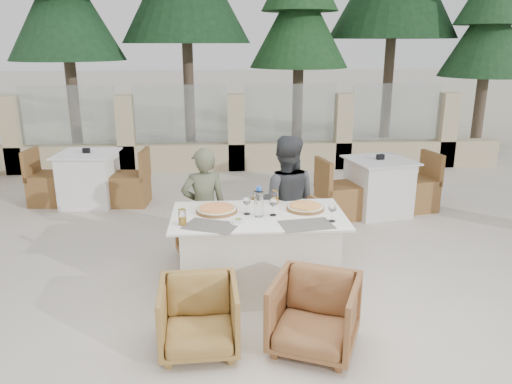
{
  "coord_description": "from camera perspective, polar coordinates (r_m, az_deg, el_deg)",
  "views": [
    {
      "loc": [
        -0.28,
        -4.32,
        2.3
      ],
      "look_at": [
        0.05,
        0.31,
        0.9
      ],
      "focal_mm": 35.0,
      "sensor_mm": 36.0,
      "label": 1
    }
  ],
  "objects": [
    {
      "name": "diner_right",
      "position": [
        5.22,
        3.35,
        -1.12
      ],
      "size": [
        0.76,
        0.63,
        1.4
      ],
      "primitive_type": "imported",
      "rotation": [
        0.0,
        0.0,
        2.98
      ],
      "color": "#383A3D",
      "rests_on": "ground"
    },
    {
      "name": "beer_glass_left",
      "position": [
        4.38,
        -8.42,
        -2.85
      ],
      "size": [
        0.09,
        0.09,
        0.14
      ],
      "primitive_type": "cylinder",
      "rotation": [
        0.0,
        0.0,
        -0.42
      ],
      "color": "gold",
      "rests_on": "dining_table"
    },
    {
      "name": "pine_centre",
      "position": [
        11.66,
        4.95,
        17.69
      ],
      "size": [
        2.2,
        2.2,
        5.0
      ],
      "primitive_type": "cone",
      "color": "#214D23",
      "rests_on": "ground"
    },
    {
      "name": "dining_table",
      "position": [
        4.75,
        0.26,
        -7.01
      ],
      "size": [
        1.6,
        0.9,
        0.77
      ],
      "primitive_type": null,
      "color": "white",
      "rests_on": "ground"
    },
    {
      "name": "armchair_near_left",
      "position": [
        3.96,
        -6.54,
        -13.99
      ],
      "size": [
        0.62,
        0.64,
        0.56
      ],
      "primitive_type": "imported",
      "rotation": [
        0.0,
        0.0,
        0.04
      ],
      "color": "olive",
      "rests_on": "ground"
    },
    {
      "name": "wine_glass_corner",
      "position": [
        4.46,
        8.7,
        -2.23
      ],
      "size": [
        0.09,
        0.09,
        0.18
      ],
      "primitive_type": null,
      "rotation": [
        0.0,
        0.0,
        0.26
      ],
      "color": "white",
      "rests_on": "dining_table"
    },
    {
      "name": "sand_patch",
      "position": [
        18.47,
        -3.21,
        9.6
      ],
      "size": [
        30.0,
        16.0,
        0.01
      ],
      "primitive_type": "cube",
      "color": "beige",
      "rests_on": "ground"
    },
    {
      "name": "wine_glass_centre",
      "position": [
        4.6,
        -1.06,
        -1.46
      ],
      "size": [
        0.08,
        0.08,
        0.18
      ],
      "primitive_type": null,
      "rotation": [
        0.0,
        0.0,
        -0.04
      ],
      "color": "silver",
      "rests_on": "dining_table"
    },
    {
      "name": "diner_left",
      "position": [
        5.21,
        -5.95,
        -1.88
      ],
      "size": [
        0.52,
        0.39,
        1.28
      ],
      "primitive_type": "imported",
      "rotation": [
        0.0,
        0.0,
        3.33
      ],
      "color": "#565B42",
      "rests_on": "ground"
    },
    {
      "name": "placemat_near_right",
      "position": [
        4.38,
        5.79,
        -3.74
      ],
      "size": [
        0.49,
        0.37,
        0.0
      ],
      "primitive_type": "cube",
      "rotation": [
        0.0,
        0.0,
        0.16
      ],
      "color": "#625C54",
      "rests_on": "dining_table"
    },
    {
      "name": "wine_glass_near",
      "position": [
        4.56,
        1.97,
        -1.6
      ],
      "size": [
        0.08,
        0.08,
        0.18
      ],
      "primitive_type": null,
      "rotation": [
        0.0,
        0.0,
        -0.09
      ],
      "color": "white",
      "rests_on": "dining_table"
    },
    {
      "name": "beer_glass_right",
      "position": [
        4.9,
        2.17,
        -0.59
      ],
      "size": [
        0.09,
        0.09,
        0.13
      ],
      "primitive_type": "cylinder",
      "rotation": [
        0.0,
        0.0,
        0.41
      ],
      "color": "orange",
      "rests_on": "dining_table"
    },
    {
      "name": "armchair_far_left",
      "position": [
        5.46,
        -5.67,
        -5.15
      ],
      "size": [
        0.72,
        0.74,
        0.54
      ],
      "primitive_type": "imported",
      "rotation": [
        0.0,
        0.0,
        3.44
      ],
      "color": "brown",
      "rests_on": "ground"
    },
    {
      "name": "bg_table_a",
      "position": [
        7.68,
        -18.53,
        1.45
      ],
      "size": [
        1.7,
        0.96,
        0.77
      ],
      "primitive_type": null,
      "rotation": [
        0.0,
        0.0,
        -0.09
      ],
      "color": "white",
      "rests_on": "ground"
    },
    {
      "name": "pizza_left",
      "position": [
        4.69,
        -4.53,
        -1.99
      ],
      "size": [
        0.43,
        0.43,
        0.05
      ],
      "primitive_type": "cylinder",
      "rotation": [
        0.0,
        0.0,
        0.14
      ],
      "color": "#E74D1F",
      "rests_on": "dining_table"
    },
    {
      "name": "perimeter_wall_far",
      "position": [
        9.25,
        -2.29,
        7.42
      ],
      "size": [
        10.0,
        0.34,
        1.6
      ],
      "primitive_type": null,
      "color": "beige",
      "rests_on": "ground"
    },
    {
      "name": "pine_far_right",
      "position": [
        12.27,
        24.95,
        15.04
      ],
      "size": [
        1.98,
        1.98,
        4.5
      ],
      "primitive_type": "cone",
      "color": "#204926",
      "rests_on": "ground"
    },
    {
      "name": "armchair_near_right",
      "position": [
        3.97,
        6.71,
        -13.7
      ],
      "size": [
        0.83,
        0.84,
        0.59
      ],
      "primitive_type": "imported",
      "rotation": [
        0.0,
        0.0,
        -0.4
      ],
      "color": "brown",
      "rests_on": "ground"
    },
    {
      "name": "placemat_near_left",
      "position": [
        4.35,
        -5.17,
        -3.86
      ],
      "size": [
        0.53,
        0.45,
        0.0
      ],
      "primitive_type": "cube",
      "rotation": [
        0.0,
        0.0,
        -0.39
      ],
      "color": "#605A52",
      "rests_on": "dining_table"
    },
    {
      "name": "ground",
      "position": [
        4.9,
        -0.31,
        -11.2
      ],
      "size": [
        80.0,
        80.0,
        0.0
      ],
      "primitive_type": "plane",
      "color": "beige",
      "rests_on": "ground"
    },
    {
      "name": "armchair_far_right",
      "position": [
        5.66,
        3.98,
        -3.8
      ],
      "size": [
        0.88,
        0.89,
        0.63
      ],
      "primitive_type": "imported",
      "rotation": [
        0.0,
        0.0,
        3.52
      ],
      "color": "olive",
      "rests_on": "ground"
    },
    {
      "name": "bg_table_b",
      "position": [
        7.09,
        13.79,
        0.6
      ],
      "size": [
        1.78,
        1.15,
        0.77
      ],
      "primitive_type": null,
      "rotation": [
        0.0,
        0.0,
        0.22
      ],
      "color": "silver",
      "rests_on": "ground"
    },
    {
      "name": "olive_dish",
      "position": [
        4.39,
        -2.03,
        -3.3
      ],
      "size": [
        0.12,
        0.12,
        0.04
      ],
      "primitive_type": null,
      "rotation": [
        0.0,
        0.0,
        0.08
      ],
      "color": "white",
      "rests_on": "dining_table"
    },
    {
      "name": "pizza_right",
      "position": [
        4.76,
        5.64,
        -1.76
      ],
      "size": [
        0.4,
        0.4,
        0.05
      ],
      "primitive_type": "cylinder",
      "rotation": [
        0.0,
        0.0,
        0.15
      ],
      "color": "orange",
      "rests_on": "dining_table"
    },
    {
      "name": "pine_far_left",
      "position": [
        11.78,
        -20.99,
        17.91
      ],
      "size": [
        2.42,
        2.42,
        5.5
      ],
      "primitive_type": "cone",
      "color": "#1C4223",
      "rests_on": "ground"
    },
    {
      "name": "water_bottle",
      "position": [
        4.52,
        0.33,
        -1.12
      ],
      "size": [
        0.1,
        0.1,
        0.28
      ],
      "primitive_type": "cylinder",
      "rotation": [
        0.0,
        0.0,
        0.26
      ],
      "color": "#B8DDF3",
      "rests_on": "dining_table"
    }
  ]
}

